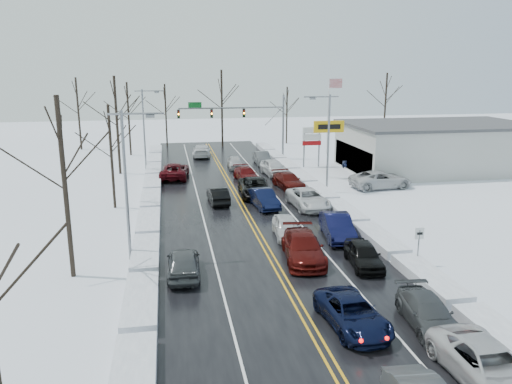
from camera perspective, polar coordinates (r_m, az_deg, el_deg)
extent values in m
plane|color=white|center=(35.75, 0.03, -4.46)|extent=(160.00, 160.00, 0.00)
cube|color=black|center=(37.62, -0.52, -3.49)|extent=(14.00, 84.00, 0.01)
cube|color=white|center=(37.18, -12.17, -4.05)|extent=(1.63, 72.00, 0.60)
cube|color=white|center=(39.56, 10.41, -2.85)|extent=(1.63, 72.00, 0.60)
cylinder|color=slate|center=(63.48, 3.12, 7.41)|extent=(0.24, 0.24, 8.00)
cylinder|color=slate|center=(62.07, -2.78, 9.59)|extent=(13.00, 0.18, 0.18)
cylinder|color=slate|center=(63.07, 2.07, 8.66)|extent=(2.33, 0.10, 2.33)
cube|color=#0C591E|center=(61.62, -7.00, 9.84)|extent=(1.60, 0.08, 0.70)
cube|color=black|center=(62.33, -1.39, 9.02)|extent=(0.32, 0.25, 1.05)
sphere|color=#3F0705|center=(62.15, -1.37, 9.28)|extent=(0.20, 0.20, 0.20)
sphere|color=orange|center=(62.17, -1.37, 9.01)|extent=(0.22, 0.22, 0.22)
sphere|color=black|center=(62.20, -1.37, 8.73)|extent=(0.20, 0.20, 0.20)
cube|color=black|center=(61.85, -5.10, 8.93)|extent=(0.32, 0.25, 1.05)
sphere|color=#3F0705|center=(61.66, -5.09, 9.19)|extent=(0.20, 0.20, 0.20)
sphere|color=orange|center=(61.69, -5.09, 8.91)|extent=(0.22, 0.22, 0.22)
sphere|color=black|center=(61.72, -5.08, 8.64)|extent=(0.20, 0.20, 0.20)
cube|color=black|center=(61.62, -8.85, 8.80)|extent=(0.32, 0.25, 1.05)
sphere|color=#3F0705|center=(61.44, -8.86, 9.06)|extent=(0.20, 0.20, 0.20)
sphere|color=orange|center=(61.46, -8.84, 8.78)|extent=(0.22, 0.22, 0.22)
sphere|color=black|center=(61.49, -8.83, 8.51)|extent=(0.20, 0.20, 0.20)
cylinder|color=slate|center=(52.75, 8.22, 4.60)|extent=(0.20, 0.20, 5.60)
cube|color=#F0B20C|center=(52.39, 8.32, 7.41)|extent=(3.20, 0.30, 1.20)
cube|color=black|center=(52.23, 8.38, 7.39)|extent=(2.40, 0.04, 0.50)
cylinder|color=slate|center=(58.27, 5.51, 4.78)|extent=(0.16, 0.16, 4.00)
cylinder|color=slate|center=(58.78, 7.20, 4.82)|extent=(0.16, 0.16, 4.00)
cube|color=white|center=(58.20, 6.42, 7.04)|extent=(2.20, 0.22, 0.70)
cube|color=white|center=(58.30, 6.40, 6.26)|extent=(2.20, 0.22, 0.70)
cube|color=#9B0B0F|center=(58.40, 6.38, 5.58)|extent=(2.20, 0.22, 0.50)
cylinder|color=slate|center=(30.83, 18.06, -6.11)|extent=(0.08, 0.08, 2.20)
cube|color=white|center=(30.54, 18.18, -4.52)|extent=(0.55, 0.05, 0.70)
cube|color=black|center=(30.51, 18.22, -4.54)|extent=(0.35, 0.02, 0.15)
cylinder|color=silver|center=(67.05, 8.21, 8.51)|extent=(0.14, 0.14, 10.00)
cube|color=#B0B1AC|center=(60.14, 19.95, 4.77)|extent=(20.00, 12.00, 5.00)
cube|color=#262628|center=(56.00, 11.00, 3.79)|extent=(0.10, 11.00, 2.80)
cube|color=#3F3F42|center=(59.81, 20.17, 7.28)|extent=(20.40, 12.40, 0.30)
cylinder|color=slate|center=(46.23, 8.26, 5.40)|extent=(0.18, 0.18, 9.00)
cylinder|color=slate|center=(45.54, 7.48, 10.74)|extent=(3.20, 0.12, 0.12)
cube|color=slate|center=(45.32, 6.49, 10.57)|extent=(0.50, 0.25, 0.18)
cylinder|color=slate|center=(30.25, -14.63, 0.49)|extent=(0.18, 0.18, 9.00)
cylinder|color=slate|center=(29.52, -13.59, 8.70)|extent=(3.20, 0.12, 0.12)
cube|color=slate|center=(29.49, -12.00, 8.48)|extent=(0.50, 0.25, 0.18)
cylinder|color=slate|center=(57.82, -12.68, 6.94)|extent=(0.18, 0.18, 9.00)
cylinder|color=slate|center=(57.44, -12.10, 11.23)|extent=(3.20, 0.12, 0.12)
cube|color=slate|center=(57.42, -11.28, 11.12)|extent=(0.50, 0.25, 0.18)
cylinder|color=#2D231C|center=(28.62, -20.97, 0.27)|extent=(0.27, 0.27, 10.00)
cylinder|color=#2D231C|center=(42.20, -16.18, 3.82)|extent=(0.23, 0.23, 8.50)
cylinder|color=#2D231C|center=(55.93, -15.58, 7.31)|extent=(0.28, 0.28, 10.50)
cylinder|color=#2D231C|center=(67.85, -14.33, 8.07)|extent=(0.25, 0.25, 9.50)
cylinder|color=#2D231C|center=(74.60, -19.62, 8.40)|extent=(0.27, 0.27, 10.00)
cylinder|color=#2D231C|center=(74.67, -10.25, 8.61)|extent=(0.24, 0.24, 9.00)
cylinder|color=#2D231C|center=(73.03, -3.91, 9.46)|extent=(0.29, 0.29, 11.00)
cylinder|color=#2D231C|center=(76.35, 3.54, 8.73)|extent=(0.23, 0.23, 8.50)
cylinder|color=#2D231C|center=(81.99, 14.55, 9.38)|extent=(0.28, 0.28, 10.50)
imported|color=black|center=(23.72, 10.88, -14.86)|extent=(2.57, 4.98, 1.34)
imported|color=#480C09|center=(30.70, 5.37, -7.73)|extent=(2.92, 5.80, 1.62)
imported|color=silver|center=(34.59, 3.50, -5.13)|extent=(2.00, 4.32, 1.43)
imported|color=black|center=(41.63, 0.88, -1.76)|extent=(2.13, 4.77, 1.52)
imported|color=black|center=(45.20, -0.09, -0.47)|extent=(3.01, 5.98, 1.62)
imported|color=#500A0B|center=(51.27, -1.12, 1.28)|extent=(2.45, 4.96, 1.39)
imported|color=silver|center=(57.68, -2.41, 2.72)|extent=(1.79, 4.13, 1.39)
imported|color=silver|center=(21.53, 24.92, -19.29)|extent=(2.62, 5.46, 1.50)
imported|color=#3D4042|center=(24.57, 18.94, -14.34)|extent=(2.37, 4.79, 1.34)
imported|color=black|center=(30.35, 12.14, -8.26)|extent=(2.14, 4.37, 1.43)
imported|color=black|center=(34.78, 9.21, -5.19)|extent=(2.36, 5.15, 1.64)
imported|color=silver|center=(41.80, 5.94, -1.77)|extent=(2.85, 5.67, 1.54)
imported|color=#470C09|center=(48.30, 3.70, 0.45)|extent=(2.65, 5.23, 1.46)
imported|color=silver|center=(54.05, 2.00, 1.95)|extent=(2.48, 5.15, 1.70)
imported|color=#474A4D|center=(59.95, 0.72, 3.17)|extent=(1.64, 4.60, 1.51)
imported|color=black|center=(42.99, -4.34, -1.29)|extent=(1.71, 4.34, 1.41)
imported|color=#46090F|center=(53.15, -9.25, 1.56)|extent=(3.37, 6.17, 1.64)
imported|color=silver|center=(65.53, -6.21, 4.03)|extent=(2.75, 5.70, 1.60)
imported|color=#434648|center=(28.70, -8.23, -9.42)|extent=(1.98, 4.58, 1.54)
imported|color=silver|center=(49.71, 14.01, 0.45)|extent=(6.26, 3.31, 1.68)
imported|color=#3A3C3E|center=(55.41, 14.62, 1.80)|extent=(2.68, 5.62, 1.58)
imported|color=black|center=(60.18, 10.50, 2.97)|extent=(2.58, 5.05, 1.65)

